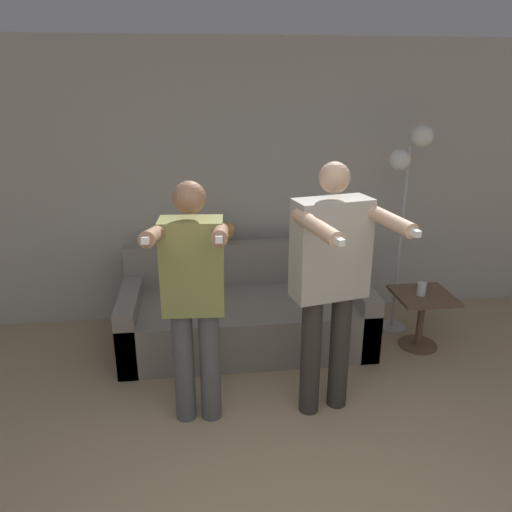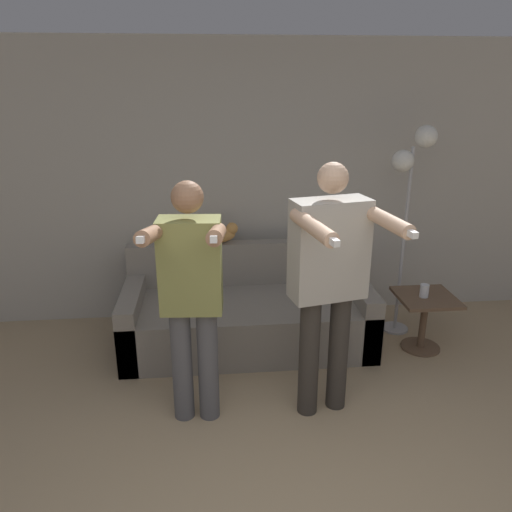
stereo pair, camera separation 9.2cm
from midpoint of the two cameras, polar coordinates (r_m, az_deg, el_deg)
name	(u,v)px [view 2 (the right image)]	position (r m, az deg, el deg)	size (l,w,h in m)	color
wall_back	(247,185)	(4.74, -0.47, 8.10)	(10.00, 0.05, 2.60)	#B7B2A8
couch	(247,315)	(4.46, -0.40, -6.73)	(2.13, 0.95, 0.83)	gray
person_left	(191,292)	(3.21, -6.60, -4.07)	(0.50, 0.69, 1.67)	#56565B
person_right	(329,275)	(3.29, 9.14, -2.21)	(0.65, 0.76, 1.77)	#38332D
cat	(215,234)	(4.54, -4.09, 2.51)	(0.53, 0.15, 0.19)	tan
floor_lamp	(412,174)	(4.51, 17.92, 8.93)	(0.37, 0.25, 1.89)	#B2B2B7
side_table	(425,311)	(4.57, 19.26, -5.92)	(0.48, 0.48, 0.50)	brown
cup	(424,291)	(4.47, 19.24, -3.77)	(0.07, 0.07, 0.11)	silver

